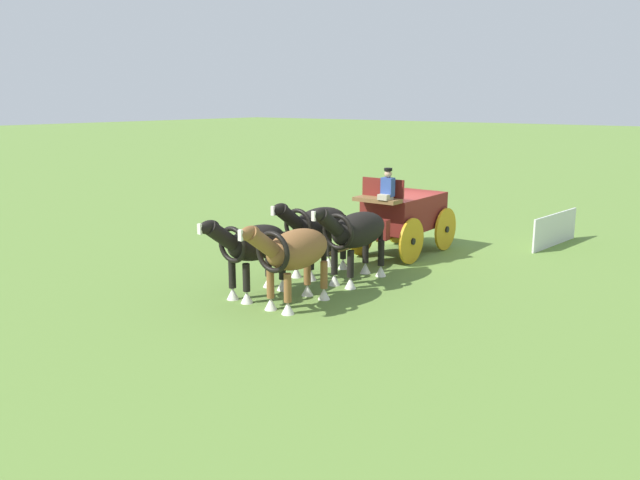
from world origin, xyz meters
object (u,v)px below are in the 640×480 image
object	(u,v)px
draft_horse_rear_off	(317,227)
draft_horse_rear_near	(356,232)
show_wagon	(403,214)
draft_horse_lead_off	(253,246)
draft_horse_lead_near	(294,252)

from	to	relation	value
draft_horse_rear_off	draft_horse_rear_near	bearing A→B (deg)	90.53
show_wagon	draft_horse_lead_off	size ratio (longest dim) A/B	1.96
draft_horse_rear_near	draft_horse_lead_near	size ratio (longest dim) A/B	1.05
draft_horse_lead_near	draft_horse_lead_off	size ratio (longest dim) A/B	1.02
show_wagon	draft_horse_rear_off	distance (m)	3.67
draft_horse_rear_near	draft_horse_lead_off	distance (m)	2.92
draft_horse_rear_off	draft_horse_lead_near	size ratio (longest dim) A/B	1.06
draft_horse_rear_off	draft_horse_lead_off	size ratio (longest dim) A/B	1.08
draft_horse_rear_near	draft_horse_lead_off	size ratio (longest dim) A/B	1.08
draft_horse_lead_off	show_wagon	bearing A→B (deg)	174.51
draft_horse_lead_near	draft_horse_lead_off	xyz separation A→B (m)	(0.03, -1.30, -0.03)
draft_horse_rear_near	draft_horse_lead_near	distance (m)	2.60
show_wagon	draft_horse_rear_off	xyz separation A→B (m)	(3.62, -0.62, 0.08)
draft_horse_lead_near	draft_horse_lead_off	bearing A→B (deg)	-88.83
show_wagon	draft_horse_lead_near	distance (m)	6.24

